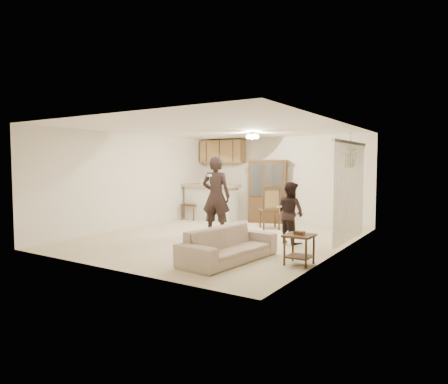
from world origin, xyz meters
The scene contains 23 objects.
floor centered at (0.00, 0.00, 0.00)m, with size 6.50×6.50×0.00m, color beige.
ceiling centered at (0.00, 0.00, 2.50)m, with size 5.50×6.50×0.02m, color white.
wall_back centered at (0.00, 3.25, 1.25)m, with size 5.50×0.02×2.50m, color silver.
wall_front centered at (0.00, -3.25, 1.25)m, with size 5.50×0.02×2.50m, color silver.
wall_left centered at (-2.75, 0.00, 1.25)m, with size 0.02×6.50×2.50m, color silver.
wall_right centered at (2.75, 0.00, 1.25)m, with size 0.02×6.50×2.50m, color silver.
breakfast_bar centered at (-1.85, 2.35, 0.50)m, with size 1.60×0.55×1.00m, color silver.
bar_top centered at (-1.85, 2.35, 1.05)m, with size 1.75×0.70×0.08m, color tan.
upper_cabinets centered at (-1.90, 3.07, 2.10)m, with size 1.50×0.34×0.70m, color brown.
vertical_blinds centered at (2.71, 0.90, 1.10)m, with size 0.06×2.30×2.10m, color silver, non-canonical shape.
ceiling_fixture centered at (0.20, 1.20, 2.40)m, with size 0.36×0.36×0.20m, color #FFEABF, non-canonical shape.
hanging_plant centered at (2.30, 2.40, 1.85)m, with size 0.43×0.37×0.48m, color #2F6227.
plant_cord centered at (2.30, 2.40, 2.17)m, with size 0.01×0.01×0.65m, color #29241E.
sofa centered at (1.34, -1.74, 0.37)m, with size 1.87×0.73×0.73m, color beige.
adult centered at (-0.24, 0.21, 0.90)m, with size 0.66×0.43×1.80m, color black.
child centered at (1.63, 0.27, 0.68)m, with size 0.66×0.51×1.35m, color black.
china_hutch centered at (-0.18, 2.84, 0.90)m, with size 1.24×0.77×1.82m.
side_table centered at (2.48, -1.33, 0.27)m, with size 0.48×0.48×0.57m.
chair_bar centered at (-2.42, 2.06, 0.29)m, with size 0.57×0.57×1.04m.
chair_hutch_left centered at (-0.26, 2.93, 0.26)m, with size 0.55×0.55×0.93m.
chair_hutch_right centered at (0.39, 1.81, 0.32)m, with size 0.70×0.70×1.13m.
controller_adult centered at (-0.13, -0.21, 1.45)m, with size 0.05×0.16×0.05m, color silver.
controller_child centered at (1.51, -0.01, 0.81)m, with size 0.04×0.12×0.04m, color silver.
Camera 1 is at (4.99, -7.61, 1.70)m, focal length 32.00 mm.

